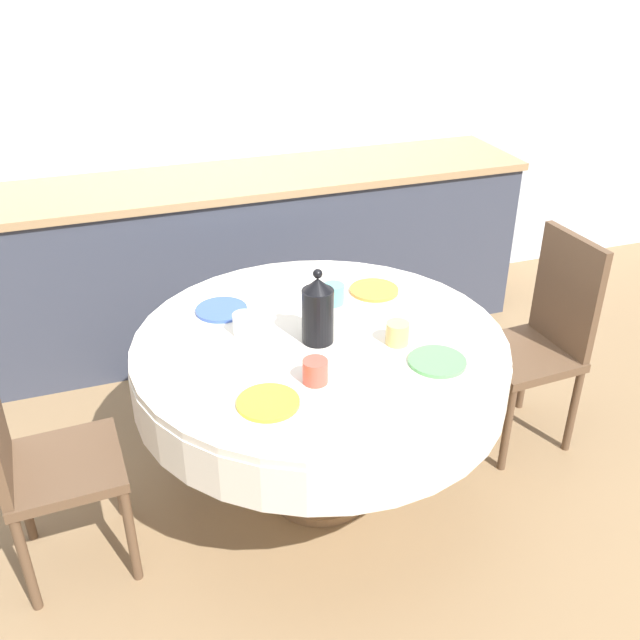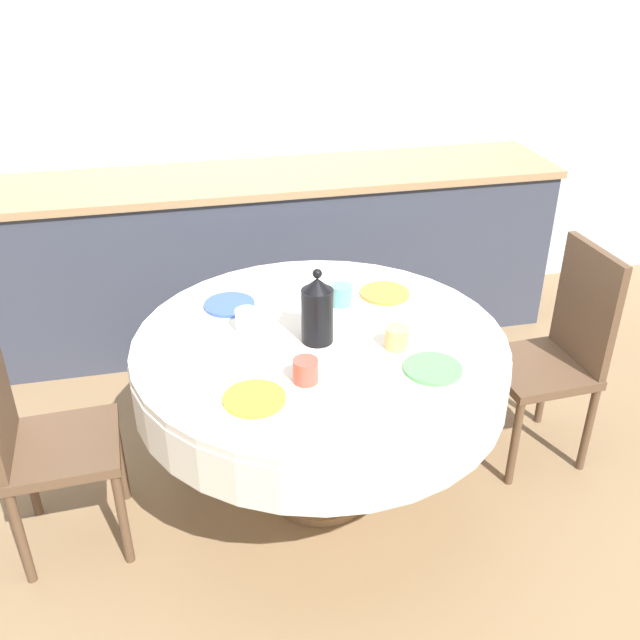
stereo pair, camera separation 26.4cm
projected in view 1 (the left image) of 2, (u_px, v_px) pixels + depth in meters
ground_plane at (320, 490)px, 3.05m from camera, size 12.00×12.00×0.00m
wall_back at (213, 96)px, 3.86m from camera, size 7.00×0.05×2.60m
kitchen_counter at (236, 258)px, 3.99m from camera, size 3.24×0.64×0.95m
dining_table at (320, 366)px, 2.74m from camera, size 1.42×1.42×0.76m
chair_left at (542, 334)px, 3.14m from camera, size 0.42×0.42×0.99m
chair_right at (34, 452)px, 2.44m from camera, size 0.42×0.42×0.99m
plate_near_left at (268, 403)px, 2.31m from camera, size 0.21×0.21×0.01m
cup_near_left at (315, 371)px, 2.41m from camera, size 0.09×0.09×0.08m
plate_near_right at (437, 361)px, 2.53m from camera, size 0.21×0.21×0.01m
cup_near_right at (397, 333)px, 2.63m from camera, size 0.09×0.09×0.08m
plate_far_left at (221, 310)px, 2.86m from camera, size 0.21×0.21×0.01m
cup_far_left at (244, 324)px, 2.69m from camera, size 0.09×0.09×0.08m
plate_far_right at (374, 290)px, 3.01m from camera, size 0.21×0.21×0.01m
cup_far_right at (333, 294)px, 2.91m from camera, size 0.09×0.09×0.08m
coffee_carafe at (318, 311)px, 2.60m from camera, size 0.12×0.12×0.30m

